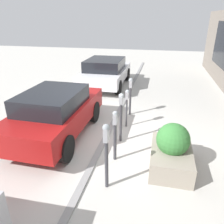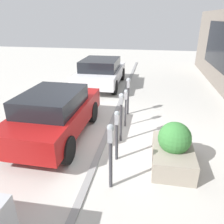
{
  "view_description": "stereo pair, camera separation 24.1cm",
  "coord_description": "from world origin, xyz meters",
  "px_view_note": "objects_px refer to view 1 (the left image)",
  "views": [
    {
      "loc": [
        -5.5,
        -1.37,
        3.33
      ],
      "look_at": [
        0.0,
        -0.12,
        0.89
      ],
      "focal_mm": 35.0,
      "sensor_mm": 36.0,
      "label": 1
    },
    {
      "loc": [
        -5.55,
        -1.13,
        3.33
      ],
      "look_at": [
        0.0,
        -0.12,
        0.89
      ],
      "focal_mm": 35.0,
      "sensor_mm": 36.0,
      "label": 2
    }
  ],
  "objects_px": {
    "parked_car_middle": "(56,112)",
    "parked_car_rear": "(106,72)",
    "parking_meter_middle": "(121,110)",
    "parking_meter_fourth": "(127,101)",
    "planter_box": "(172,151)",
    "parking_meter_farthest": "(130,90)",
    "parking_meter_second": "(115,130)",
    "parking_meter_nearest": "(106,147)"
  },
  "relations": [
    {
      "from": "parking_meter_nearest",
      "to": "parked_car_middle",
      "type": "height_order",
      "value": "parking_meter_nearest"
    },
    {
      "from": "planter_box",
      "to": "parked_car_rear",
      "type": "distance_m",
      "value": 7.11
    },
    {
      "from": "planter_box",
      "to": "parked_car_middle",
      "type": "xyz_separation_m",
      "value": [
        0.81,
        3.33,
        0.33
      ]
    },
    {
      "from": "parking_meter_middle",
      "to": "parking_meter_fourth",
      "type": "height_order",
      "value": "parking_meter_middle"
    },
    {
      "from": "parking_meter_second",
      "to": "parking_meter_fourth",
      "type": "height_order",
      "value": "parking_meter_second"
    },
    {
      "from": "parking_meter_fourth",
      "to": "parking_meter_nearest",
      "type": "bearing_deg",
      "value": -178.99
    },
    {
      "from": "parking_meter_second",
      "to": "parking_meter_middle",
      "type": "bearing_deg",
      "value": 1.63
    },
    {
      "from": "parking_meter_nearest",
      "to": "parking_meter_farthest",
      "type": "distance_m",
      "value": 3.89
    },
    {
      "from": "parking_meter_nearest",
      "to": "parked_car_rear",
      "type": "relative_size",
      "value": 0.35
    },
    {
      "from": "parking_meter_second",
      "to": "parked_car_middle",
      "type": "distance_m",
      "value": 2.13
    },
    {
      "from": "planter_box",
      "to": "parking_meter_farthest",
      "type": "bearing_deg",
      "value": 26.26
    },
    {
      "from": "parking_meter_middle",
      "to": "parking_meter_farthest",
      "type": "relative_size",
      "value": 1.06
    },
    {
      "from": "parking_meter_second",
      "to": "planter_box",
      "type": "distance_m",
      "value": 1.42
    },
    {
      "from": "parking_meter_farthest",
      "to": "planter_box",
      "type": "xyz_separation_m",
      "value": [
        -2.87,
        -1.42,
        -0.49
      ]
    },
    {
      "from": "parking_meter_middle",
      "to": "parked_car_rear",
      "type": "bearing_deg",
      "value": 18.58
    },
    {
      "from": "parking_meter_nearest",
      "to": "parking_meter_second",
      "type": "relative_size",
      "value": 1.12
    },
    {
      "from": "planter_box",
      "to": "parked_car_middle",
      "type": "bearing_deg",
      "value": 76.4
    },
    {
      "from": "parking_meter_fourth",
      "to": "planter_box",
      "type": "xyz_separation_m",
      "value": [
        -1.87,
        -1.38,
        -0.46
      ]
    },
    {
      "from": "parking_meter_farthest",
      "to": "parking_meter_second",
      "type": "bearing_deg",
      "value": -179.04
    },
    {
      "from": "parking_meter_second",
      "to": "parking_meter_fourth",
      "type": "bearing_deg",
      "value": 0.47
    },
    {
      "from": "parking_meter_fourth",
      "to": "parked_car_rear",
      "type": "xyz_separation_m",
      "value": [
        4.47,
        1.84,
        -0.15
      ]
    },
    {
      "from": "parking_meter_fourth",
      "to": "parking_meter_middle",
      "type": "bearing_deg",
      "value": 179.36
    },
    {
      "from": "parking_meter_nearest",
      "to": "parking_meter_farthest",
      "type": "xyz_separation_m",
      "value": [
        3.89,
        0.08,
        -0.06
      ]
    },
    {
      "from": "parking_meter_middle",
      "to": "parked_car_middle",
      "type": "relative_size",
      "value": 0.38
    },
    {
      "from": "parking_meter_nearest",
      "to": "parking_meter_second",
      "type": "xyz_separation_m",
      "value": [
        1.0,
        0.04,
        -0.15
      ]
    },
    {
      "from": "parking_meter_middle",
      "to": "parked_car_middle",
      "type": "bearing_deg",
      "value": 92.82
    },
    {
      "from": "parking_meter_farthest",
      "to": "parked_car_middle",
      "type": "bearing_deg",
      "value": 137.21
    },
    {
      "from": "parking_meter_nearest",
      "to": "parking_meter_second",
      "type": "distance_m",
      "value": 1.01
    },
    {
      "from": "parking_meter_nearest",
      "to": "parked_car_middle",
      "type": "bearing_deg",
      "value": 47.55
    },
    {
      "from": "parking_meter_second",
      "to": "parking_meter_farthest",
      "type": "xyz_separation_m",
      "value": [
        2.89,
        0.05,
        0.1
      ]
    },
    {
      "from": "planter_box",
      "to": "parked_car_middle",
      "type": "distance_m",
      "value": 3.44
    },
    {
      "from": "parking_meter_second",
      "to": "parking_meter_farthest",
      "type": "relative_size",
      "value": 0.96
    },
    {
      "from": "parking_meter_fourth",
      "to": "parked_car_middle",
      "type": "bearing_deg",
      "value": 118.62
    },
    {
      "from": "parking_meter_nearest",
      "to": "parked_car_middle",
      "type": "relative_size",
      "value": 0.39
    },
    {
      "from": "parked_car_middle",
      "to": "parked_car_rear",
      "type": "height_order",
      "value": "parked_car_middle"
    },
    {
      "from": "parking_meter_farthest",
      "to": "parking_meter_fourth",
      "type": "bearing_deg",
      "value": -178.11
    },
    {
      "from": "parking_meter_fourth",
      "to": "planter_box",
      "type": "bearing_deg",
      "value": -143.46
    },
    {
      "from": "planter_box",
      "to": "parked_car_rear",
      "type": "relative_size",
      "value": 0.36
    },
    {
      "from": "parking_meter_second",
      "to": "parked_car_rear",
      "type": "height_order",
      "value": "parked_car_rear"
    },
    {
      "from": "parking_meter_middle",
      "to": "parking_meter_farthest",
      "type": "distance_m",
      "value": 1.97
    },
    {
      "from": "parking_meter_nearest",
      "to": "parking_meter_farthest",
      "type": "relative_size",
      "value": 1.07
    },
    {
      "from": "parking_meter_nearest",
      "to": "parked_car_rear",
      "type": "xyz_separation_m",
      "value": [
        7.35,
        1.89,
        -0.24
      ]
    }
  ]
}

